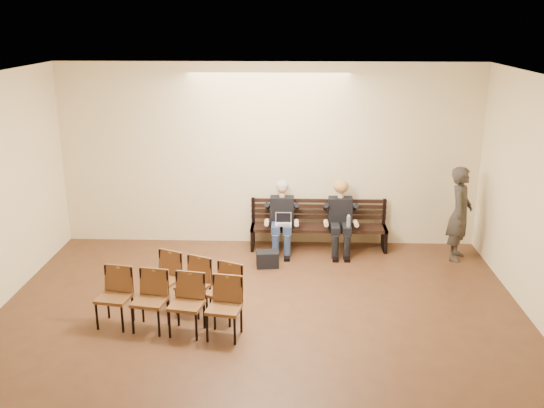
{
  "coord_description": "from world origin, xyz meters",
  "views": [
    {
      "loc": [
        0.48,
        -6.28,
        4.28
      ],
      "look_at": [
        0.1,
        4.05,
        1.07
      ],
      "focal_mm": 40.0,
      "sensor_mm": 36.0,
      "label": 1
    }
  ],
  "objects_px": {
    "bench": "(318,238)",
    "seated_woman": "(340,219)",
    "laptop": "(283,227)",
    "water_bottle": "(348,228)",
    "passerby": "(461,207)",
    "seated_man": "(282,217)",
    "bag": "(267,259)",
    "chair_row_back": "(168,303)",
    "chair_row_front": "(193,286)"
  },
  "relations": [
    {
      "from": "seated_woman",
      "to": "bag",
      "type": "relative_size",
      "value": 3.33
    },
    {
      "from": "seated_woman",
      "to": "chair_row_back",
      "type": "bearing_deg",
      "value": -129.69
    },
    {
      "from": "bench",
      "to": "passerby",
      "type": "xyz_separation_m",
      "value": [
        2.53,
        -0.39,
        0.77
      ]
    },
    {
      "from": "water_bottle",
      "to": "passerby",
      "type": "bearing_deg",
      "value": 0.19
    },
    {
      "from": "seated_man",
      "to": "laptop",
      "type": "xyz_separation_m",
      "value": [
        0.03,
        -0.23,
        -0.11
      ]
    },
    {
      "from": "bench",
      "to": "bag",
      "type": "distance_m",
      "value": 1.32
    },
    {
      "from": "seated_woman",
      "to": "chair_row_back",
      "type": "distance_m",
      "value": 4.13
    },
    {
      "from": "passerby",
      "to": "chair_row_front",
      "type": "height_order",
      "value": "passerby"
    },
    {
      "from": "seated_woman",
      "to": "bench",
      "type": "bearing_deg",
      "value": 163.3
    },
    {
      "from": "bench",
      "to": "water_bottle",
      "type": "relative_size",
      "value": 11.01
    },
    {
      "from": "seated_woman",
      "to": "water_bottle",
      "type": "height_order",
      "value": "seated_woman"
    },
    {
      "from": "bench",
      "to": "seated_woman",
      "type": "relative_size",
      "value": 2.01
    },
    {
      "from": "seated_man",
      "to": "chair_row_front",
      "type": "height_order",
      "value": "seated_man"
    },
    {
      "from": "laptop",
      "to": "chair_row_front",
      "type": "distance_m",
      "value": 2.69
    },
    {
      "from": "seated_man",
      "to": "seated_woman",
      "type": "distance_m",
      "value": 1.1
    },
    {
      "from": "laptop",
      "to": "passerby",
      "type": "height_order",
      "value": "passerby"
    },
    {
      "from": "bag",
      "to": "seated_woman",
      "type": "bearing_deg",
      "value": 30.9
    },
    {
      "from": "seated_woman",
      "to": "seated_man",
      "type": "bearing_deg",
      "value": 180.0
    },
    {
      "from": "seated_man",
      "to": "water_bottle",
      "type": "height_order",
      "value": "seated_man"
    },
    {
      "from": "water_bottle",
      "to": "passerby",
      "type": "distance_m",
      "value": 2.05
    },
    {
      "from": "bench",
      "to": "bag",
      "type": "relative_size",
      "value": 6.71
    },
    {
      "from": "laptop",
      "to": "water_bottle",
      "type": "relative_size",
      "value": 1.26
    },
    {
      "from": "seated_man",
      "to": "passerby",
      "type": "distance_m",
      "value": 3.26
    },
    {
      "from": "seated_woman",
      "to": "chair_row_front",
      "type": "height_order",
      "value": "seated_woman"
    },
    {
      "from": "passerby",
      "to": "chair_row_back",
      "type": "bearing_deg",
      "value": 144.03
    },
    {
      "from": "laptop",
      "to": "passerby",
      "type": "xyz_separation_m",
      "value": [
        3.2,
        -0.04,
        0.44
      ]
    },
    {
      "from": "laptop",
      "to": "chair_row_front",
      "type": "height_order",
      "value": "chair_row_front"
    },
    {
      "from": "bench",
      "to": "bag",
      "type": "xyz_separation_m",
      "value": [
        -0.94,
        -0.92,
        -0.08
      ]
    },
    {
      "from": "seated_woman",
      "to": "chair_row_front",
      "type": "relative_size",
      "value": 0.86
    },
    {
      "from": "bench",
      "to": "seated_woman",
      "type": "xyz_separation_m",
      "value": [
        0.4,
        -0.12,
        0.42
      ]
    },
    {
      "from": "passerby",
      "to": "laptop",
      "type": "bearing_deg",
      "value": 112.03
    },
    {
      "from": "seated_man",
      "to": "seated_woman",
      "type": "height_order",
      "value": "seated_man"
    },
    {
      "from": "chair_row_back",
      "to": "seated_man",
      "type": "bearing_deg",
      "value": 74.03
    },
    {
      "from": "seated_man",
      "to": "chair_row_back",
      "type": "xyz_separation_m",
      "value": [
        -1.53,
        -3.17,
        -0.24
      ]
    },
    {
      "from": "seated_man",
      "to": "chair_row_back",
      "type": "height_order",
      "value": "seated_man"
    },
    {
      "from": "water_bottle",
      "to": "chair_row_front",
      "type": "bearing_deg",
      "value": -137.41
    },
    {
      "from": "seated_man",
      "to": "laptop",
      "type": "height_order",
      "value": "seated_man"
    },
    {
      "from": "laptop",
      "to": "water_bottle",
      "type": "height_order",
      "value": "water_bottle"
    },
    {
      "from": "water_bottle",
      "to": "chair_row_back",
      "type": "relative_size",
      "value": 0.11
    },
    {
      "from": "bench",
      "to": "chair_row_back",
      "type": "bearing_deg",
      "value": -124.14
    },
    {
      "from": "passerby",
      "to": "bench",
      "type": "bearing_deg",
      "value": 103.93
    },
    {
      "from": "bag",
      "to": "chair_row_back",
      "type": "height_order",
      "value": "chair_row_back"
    },
    {
      "from": "laptop",
      "to": "bag",
      "type": "relative_size",
      "value": 0.77
    },
    {
      "from": "seated_man",
      "to": "water_bottle",
      "type": "bearing_deg",
      "value": -12.81
    },
    {
      "from": "seated_man",
      "to": "passerby",
      "type": "relative_size",
      "value": 0.67
    },
    {
      "from": "seated_man",
      "to": "passerby",
      "type": "xyz_separation_m",
      "value": [
        3.23,
        -0.27,
        0.33
      ]
    },
    {
      "from": "laptop",
      "to": "seated_woman",
      "type": "bearing_deg",
      "value": 11.38
    },
    {
      "from": "passerby",
      "to": "chair_row_front",
      "type": "bearing_deg",
      "value": 139.81
    },
    {
      "from": "laptop",
      "to": "bench",
      "type": "bearing_deg",
      "value": 26.91
    },
    {
      "from": "seated_man",
      "to": "laptop",
      "type": "relative_size",
      "value": 4.5
    }
  ]
}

